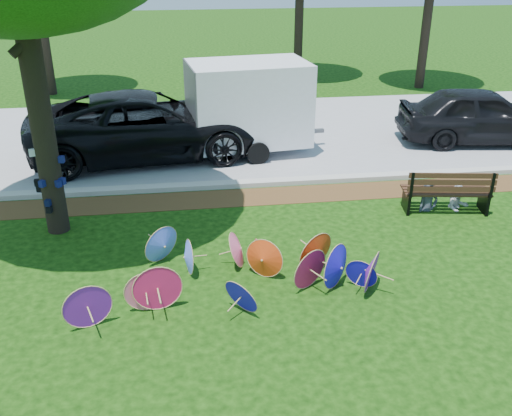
{
  "coord_description": "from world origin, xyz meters",
  "views": [
    {
      "loc": [
        -0.79,
        -7.55,
        5.43
      ],
      "look_at": [
        0.5,
        2.0,
        0.9
      ],
      "focal_mm": 40.0,
      "sensor_mm": 36.0,
      "label": 1
    }
  ],
  "objects_px": {
    "parasol_pile": "(245,269)",
    "person_left": "(431,182)",
    "dark_pickup": "(482,115)",
    "person_right": "(460,186)",
    "black_van": "(148,125)",
    "park_bench": "(446,189)",
    "cargo_trailer": "(249,103)"
  },
  "relations": [
    {
      "from": "dark_pickup",
      "to": "cargo_trailer",
      "type": "bearing_deg",
      "value": 97.11
    },
    {
      "from": "parasol_pile",
      "to": "person_left",
      "type": "bearing_deg",
      "value": 30.58
    },
    {
      "from": "dark_pickup",
      "to": "park_bench",
      "type": "bearing_deg",
      "value": 152.73
    },
    {
      "from": "cargo_trailer",
      "to": "person_left",
      "type": "xyz_separation_m",
      "value": [
        3.45,
        -4.37,
        -0.74
      ]
    },
    {
      "from": "black_van",
      "to": "park_bench",
      "type": "xyz_separation_m",
      "value": [
        6.57,
        -4.42,
        -0.39
      ]
    },
    {
      "from": "parasol_pile",
      "to": "park_bench",
      "type": "distance_m",
      "value": 5.37
    },
    {
      "from": "park_bench",
      "to": "black_van",
      "type": "bearing_deg",
      "value": 154.95
    },
    {
      "from": "black_van",
      "to": "person_left",
      "type": "height_order",
      "value": "black_van"
    },
    {
      "from": "dark_pickup",
      "to": "person_right",
      "type": "distance_m",
      "value": 5.09
    },
    {
      "from": "park_bench",
      "to": "person_right",
      "type": "distance_m",
      "value": 0.36
    },
    {
      "from": "dark_pickup",
      "to": "black_van",
      "type": "bearing_deg",
      "value": 97.27
    },
    {
      "from": "parasol_pile",
      "to": "cargo_trailer",
      "type": "relative_size",
      "value": 1.67
    },
    {
      "from": "cargo_trailer",
      "to": "black_van",
      "type": "bearing_deg",
      "value": 173.11
    },
    {
      "from": "black_van",
      "to": "person_right",
      "type": "relative_size",
      "value": 5.99
    },
    {
      "from": "dark_pickup",
      "to": "cargo_trailer",
      "type": "distance_m",
      "value": 6.87
    },
    {
      "from": "dark_pickup",
      "to": "park_bench",
      "type": "xyz_separation_m",
      "value": [
        -3.04,
        -4.37,
        -0.31
      ]
    },
    {
      "from": "person_right",
      "to": "parasol_pile",
      "type": "bearing_deg",
      "value": -155.24
    },
    {
      "from": "park_bench",
      "to": "person_left",
      "type": "xyz_separation_m",
      "value": [
        -0.35,
        0.05,
        0.17
      ]
    },
    {
      "from": "parasol_pile",
      "to": "person_right",
      "type": "xyz_separation_m",
      "value": [
        5.08,
        2.59,
        0.16
      ]
    },
    {
      "from": "person_left",
      "to": "black_van",
      "type": "bearing_deg",
      "value": 133.87
    },
    {
      "from": "parasol_pile",
      "to": "person_left",
      "type": "distance_m",
      "value": 5.1
    },
    {
      "from": "cargo_trailer",
      "to": "person_right",
      "type": "xyz_separation_m",
      "value": [
        4.15,
        -4.37,
        -0.87
      ]
    },
    {
      "from": "black_van",
      "to": "dark_pickup",
      "type": "relative_size",
      "value": 1.34
    },
    {
      "from": "parasol_pile",
      "to": "black_van",
      "type": "bearing_deg",
      "value": 104.82
    },
    {
      "from": "dark_pickup",
      "to": "person_right",
      "type": "height_order",
      "value": "dark_pickup"
    },
    {
      "from": "park_bench",
      "to": "person_right",
      "type": "xyz_separation_m",
      "value": [
        0.35,
        0.05,
        0.03
      ]
    },
    {
      "from": "cargo_trailer",
      "to": "park_bench",
      "type": "height_order",
      "value": "cargo_trailer"
    },
    {
      "from": "black_van",
      "to": "person_right",
      "type": "distance_m",
      "value": 8.19
    },
    {
      "from": "cargo_trailer",
      "to": "person_left",
      "type": "bearing_deg",
      "value": -58.66
    },
    {
      "from": "dark_pickup",
      "to": "cargo_trailer",
      "type": "relative_size",
      "value": 1.51
    },
    {
      "from": "person_left",
      "to": "park_bench",
      "type": "bearing_deg",
      "value": -19.2
    },
    {
      "from": "person_right",
      "to": "park_bench",
      "type": "bearing_deg",
      "value": -174.11
    }
  ]
}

